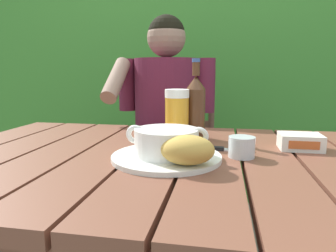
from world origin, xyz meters
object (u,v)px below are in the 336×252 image
object	(u,v)px
person_eating	(164,119)
beer_bottle	(195,106)
serving_plate	(166,157)
chair_near_diner	(172,154)
water_glass_small	(242,147)
butter_tub	(300,142)
bread_roll	(188,150)
soup_bowl	(166,141)
beer_glass	(177,115)
table_knife	(223,149)

from	to	relation	value
person_eating	beer_bottle	bearing A→B (deg)	-66.60
beer_bottle	serving_plate	bearing A→B (deg)	-100.35
chair_near_diner	water_glass_small	xyz separation A→B (m)	(0.33, -0.86, 0.27)
water_glass_small	butter_tub	distance (m)	0.21
serving_plate	bread_roll	size ratio (longest dim) A/B	2.14
serving_plate	person_eating	bearing A→B (deg)	101.24
serving_plate	soup_bowl	world-z (taller)	soup_bowl
serving_plate	beer_glass	bearing A→B (deg)	91.63
bread_roll	beer_glass	world-z (taller)	beer_glass
beer_bottle	table_knife	xyz separation A→B (m)	(0.10, -0.16, -0.11)
bread_roll	beer_glass	xyz separation A→B (m)	(-0.07, 0.30, 0.04)
beer_bottle	chair_near_diner	bearing A→B (deg)	106.37
beer_glass	butter_tub	distance (m)	0.38
person_eating	table_knife	size ratio (longest dim) A/B	8.60
table_knife	serving_plate	bearing A→B (deg)	-141.65
beer_glass	beer_bottle	bearing A→B (deg)	40.83
bread_roll	beer_bottle	size ratio (longest dim) A/B	0.50
beer_glass	chair_near_diner	bearing A→B (deg)	100.88
beer_glass	butter_tub	world-z (taller)	beer_glass
soup_bowl	beer_glass	bearing A→B (deg)	91.63
butter_tub	soup_bowl	bearing A→B (deg)	-155.13
beer_bottle	bread_roll	bearing A→B (deg)	-87.75
beer_bottle	table_knife	bearing A→B (deg)	-58.55
chair_near_diner	serving_plate	xyz separation A→B (m)	(0.14, -0.92, 0.25)
bread_roll	beer_glass	size ratio (longest dim) A/B	0.79
soup_bowl	water_glass_small	size ratio (longest dim) A/B	3.08
serving_plate	beer_glass	world-z (taller)	beer_glass
bread_roll	table_knife	xyz separation A→B (m)	(0.08, 0.19, -0.04)
water_glass_small	table_knife	xyz separation A→B (m)	(-0.05, 0.06, -0.02)
chair_near_diner	beer_bottle	size ratio (longest dim) A/B	3.66
person_eating	table_knife	world-z (taller)	person_eating
serving_plate	butter_tub	xyz separation A→B (m)	(0.37, 0.17, 0.02)
butter_tub	table_knife	distance (m)	0.23
person_eating	table_knife	distance (m)	0.67
chair_near_diner	bread_roll	distance (m)	1.05
person_eating	serving_plate	bearing A→B (deg)	-78.76
bread_roll	water_glass_small	xyz separation A→B (m)	(0.13, 0.13, -0.02)
water_glass_small	table_knife	size ratio (longest dim) A/B	0.49
serving_plate	bread_roll	bearing A→B (deg)	-49.40
chair_near_diner	water_glass_small	size ratio (longest dim) A/B	13.99
beer_bottle	water_glass_small	size ratio (longest dim) A/B	3.82
beer_glass	butter_tub	bearing A→B (deg)	-8.10
chair_near_diner	serving_plate	size ratio (longest dim) A/B	3.43
beer_glass	beer_bottle	xyz separation A→B (m)	(0.06, 0.05, 0.03)
chair_near_diner	butter_tub	world-z (taller)	chair_near_diner
person_eating	butter_tub	xyz separation A→B (m)	(0.51, -0.55, 0.03)
beer_glass	soup_bowl	bearing A→B (deg)	-88.37
beer_bottle	table_knife	world-z (taller)	beer_bottle
serving_plate	table_knife	size ratio (longest dim) A/B	2.00
person_eating	beer_glass	distance (m)	0.52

